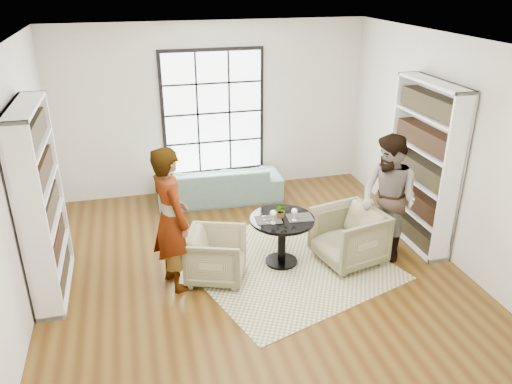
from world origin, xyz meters
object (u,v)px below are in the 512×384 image
object	(u,v)px
wine_glass_right	(294,212)
wine_glass_left	(273,214)
armchair_right	(349,236)
person_right	(389,199)
sofa	(219,183)
pedestal_table	(282,231)
person_left	(171,219)
flower_centerpiece	(281,211)
armchair_left	(216,256)

from	to	relation	value
wine_glass_right	wine_glass_left	bearing A→B (deg)	-178.88
armchair_right	person_right	size ratio (longest dim) A/B	0.48
armchair_right	wine_glass_left	size ratio (longest dim) A/B	4.40
person_right	wine_glass_right	distance (m)	1.34
sofa	pedestal_table	bearing A→B (deg)	103.49
wine_glass_right	person_left	bearing A→B (deg)	-178.99
pedestal_table	wine_glass_left	xyz separation A→B (m)	(-0.16, -0.11, 0.33)
person_right	flower_centerpiece	bearing A→B (deg)	-117.21
pedestal_table	armchair_left	distance (m)	0.96
wine_glass_right	flower_centerpiece	world-z (taller)	flower_centerpiece
armchair_left	flower_centerpiece	world-z (taller)	flower_centerpiece
armchair_left	flower_centerpiece	bearing A→B (deg)	-60.64
sofa	person_right	distance (m)	3.17
sofa	person_right	bearing A→B (deg)	130.26
pedestal_table	person_right	bearing A→B (deg)	-6.57
person_right	wine_glass_left	size ratio (longest dim) A/B	9.23
person_left	person_right	distance (m)	2.95
armchair_left	armchair_right	size ratio (longest dim) A/B	0.87
pedestal_table	armchair_left	size ratio (longest dim) A/B	1.18
wine_glass_right	pedestal_table	bearing A→B (deg)	140.53
flower_centerpiece	armchair_right	bearing A→B (deg)	-11.71
wine_glass_left	armchair_right	bearing A→B (deg)	-2.95
armchair_left	person_right	xyz separation A→B (m)	(2.40, -0.03, 0.56)
armchair_left	flower_centerpiece	xyz separation A→B (m)	(0.92, 0.16, 0.47)
person_left	sofa	bearing A→B (deg)	-42.33
armchair_left	sofa	bearing A→B (deg)	8.14
armchair_right	person_left	xyz separation A→B (m)	(-2.40, 0.03, 0.55)
armchair_right	flower_centerpiece	world-z (taller)	flower_centerpiece
pedestal_table	wine_glass_left	world-z (taller)	wine_glass_left
wine_glass_right	armchair_left	bearing A→B (deg)	-178.46
wine_glass_left	flower_centerpiece	world-z (taller)	flower_centerpiece
wine_glass_left	flower_centerpiece	distance (m)	0.21
flower_centerpiece	person_right	bearing A→B (deg)	-7.41
armchair_left	wine_glass_left	size ratio (longest dim) A/B	3.83
pedestal_table	wine_glass_right	bearing A→B (deg)	-39.47
pedestal_table	flower_centerpiece	size ratio (longest dim) A/B	4.27
sofa	person_left	distance (m)	2.72
flower_centerpiece	wine_glass_right	bearing A→B (deg)	-42.41
armchair_right	person_right	xyz separation A→B (m)	(0.55, 0.00, 0.51)
wine_glass_left	pedestal_table	bearing A→B (deg)	34.71
sofa	wine_glass_left	xyz separation A→B (m)	(0.28, -2.41, 0.53)
armchair_left	person_left	size ratio (longest dim) A/B	0.39
armchair_right	wine_glass_right	distance (m)	0.90
armchair_left	wine_glass_right	world-z (taller)	wine_glass_right
armchair_left	flower_centerpiece	size ratio (longest dim) A/B	3.61
person_left	wine_glass_right	size ratio (longest dim) A/B	10.42
armchair_left	flower_centerpiece	distance (m)	1.05
sofa	person_left	world-z (taller)	person_left
wine_glass_left	sofa	bearing A→B (deg)	96.62
pedestal_table	armchair_left	world-z (taller)	pedestal_table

